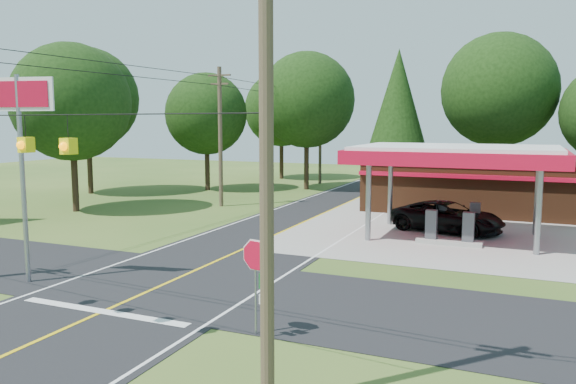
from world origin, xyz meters
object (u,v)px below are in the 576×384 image
at_px(gas_canopy, 456,158).
at_px(big_stop_sign, 19,127).
at_px(octagonal_stop_sign, 255,263).
at_px(suv_car, 448,217).

bearing_deg(gas_canopy, big_stop_sign, -133.00).
bearing_deg(octagonal_stop_sign, suv_car, 80.17).
distance_m(gas_canopy, suv_car, 3.77).
bearing_deg(suv_car, octagonal_stop_sign, -174.79).
xyz_separation_m(gas_canopy, suv_car, (-0.50, 1.50, -3.42)).
bearing_deg(gas_canopy, suv_car, 108.43).
relative_size(gas_canopy, octagonal_stop_sign, 3.75).
xyz_separation_m(suv_car, octagonal_stop_sign, (-3.10, -17.86, 1.29)).
relative_size(suv_car, octagonal_stop_sign, 2.15).
bearing_deg(octagonal_stop_sign, gas_canopy, 77.60).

